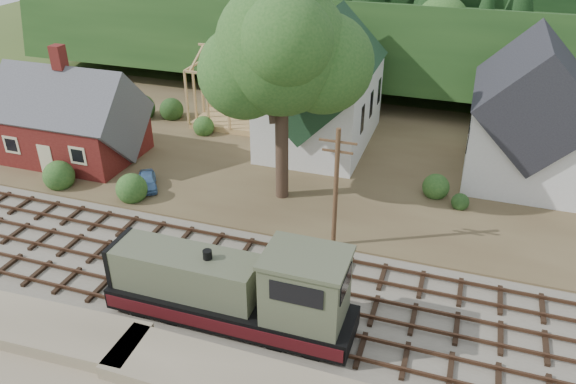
% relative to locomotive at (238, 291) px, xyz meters
% --- Properties ---
extents(ground, '(140.00, 140.00, 0.00)m').
position_rel_locomotive_xyz_m(ground, '(-4.20, 3.00, -2.19)').
color(ground, '#384C1E').
rests_on(ground, ground).
extents(embankment, '(64.00, 5.00, 1.60)m').
position_rel_locomotive_xyz_m(embankment, '(-4.20, -5.50, -2.19)').
color(embankment, '#7F7259').
rests_on(embankment, ground).
extents(railroad_bed, '(64.00, 11.00, 0.16)m').
position_rel_locomotive_xyz_m(railroad_bed, '(-4.20, 3.00, -2.11)').
color(railroad_bed, '#726B5B').
rests_on(railroad_bed, ground).
extents(village_flat, '(64.00, 26.00, 0.30)m').
position_rel_locomotive_xyz_m(village_flat, '(-4.20, 21.00, -2.04)').
color(village_flat, brown).
rests_on(village_flat, ground).
extents(hillside, '(70.00, 28.96, 12.74)m').
position_rel_locomotive_xyz_m(hillside, '(-4.20, 45.00, -2.19)').
color(hillside, '#1E3F19').
rests_on(hillside, ground).
extents(ridge, '(80.00, 20.00, 12.00)m').
position_rel_locomotive_xyz_m(ridge, '(-4.20, 61.00, -2.19)').
color(ridge, black).
rests_on(ridge, ground).
extents(depot, '(10.80, 7.41, 9.00)m').
position_rel_locomotive_xyz_m(depot, '(-20.20, 14.00, 1.02)').
color(depot, '#521312').
rests_on(depot, village_flat).
extents(church, '(8.40, 15.17, 13.00)m').
position_rel_locomotive_xyz_m(church, '(-2.20, 22.68, 2.99)').
color(church, silver).
rests_on(church, village_flat).
extents(farmhouse, '(8.40, 10.80, 10.60)m').
position_rel_locomotive_xyz_m(farmhouse, '(13.80, 22.00, 2.67)').
color(farmhouse, silver).
rests_on(farmhouse, village_flat).
extents(timber_frame, '(8.20, 6.20, 6.99)m').
position_rel_locomotive_xyz_m(timber_frame, '(-10.20, 25.00, 1.07)').
color(timber_frame, tan).
rests_on(timber_frame, village_flat).
extents(lattice_tower, '(3.20, 3.20, 12.12)m').
position_rel_locomotive_xyz_m(lattice_tower, '(-10.20, 31.00, 7.84)').
color(lattice_tower, silver).
rests_on(lattice_tower, village_flat).
extents(big_tree, '(10.90, 8.40, 14.70)m').
position_rel_locomotive_xyz_m(big_tree, '(-2.03, 13.08, 8.02)').
color(big_tree, '#38281E').
rests_on(big_tree, village_flat).
extents(telegraph_pole_near, '(2.20, 0.28, 8.00)m').
position_rel_locomotive_xyz_m(telegraph_pole_near, '(2.80, 8.20, 2.05)').
color(telegraph_pole_near, '#4C331E').
rests_on(telegraph_pole_near, ground).
extents(locomotive, '(12.48, 3.12, 4.98)m').
position_rel_locomotive_xyz_m(locomotive, '(0.00, 0.00, 0.00)').
color(locomotive, black).
rests_on(locomotive, railroad_bed).
extents(car_blue, '(2.79, 3.33, 1.07)m').
position_rel_locomotive_xyz_m(car_blue, '(-11.88, 11.00, -1.36)').
color(car_blue, '#527EB1').
rests_on(car_blue, village_flat).
extents(patio_set, '(2.37, 2.37, 2.64)m').
position_rel_locomotive_xyz_m(patio_set, '(-19.45, 12.06, 0.35)').
color(patio_set, silver).
rests_on(patio_set, village_flat).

